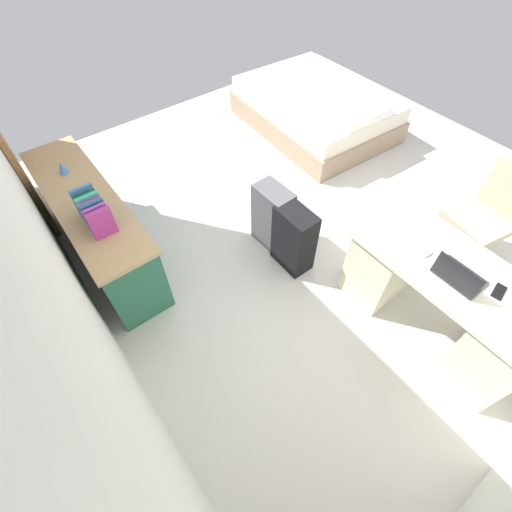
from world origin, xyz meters
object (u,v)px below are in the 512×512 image
at_px(office_chair, 481,222).
at_px(suitcase_black, 294,239).
at_px(bed, 316,110).
at_px(suitcase_spare_grey, 272,217).
at_px(cell_phone_near_laptop, 499,292).
at_px(laptop, 458,276).
at_px(computer_mouse, 427,252).
at_px(figurine_small, 62,168).
at_px(credenza, 97,227).
at_px(desk, 439,298).

height_order(office_chair, suitcase_black, office_chair).
height_order(bed, suitcase_spare_grey, suitcase_spare_grey).
height_order(office_chair, cell_phone_near_laptop, office_chair).
bearing_deg(laptop, computer_mouse, -8.97).
relative_size(bed, figurine_small, 17.94).
distance_m(credenza, bed, 3.08).
xyz_separation_m(credenza, figurine_small, (0.38, 0.00, 0.42)).
bearing_deg(office_chair, laptop, 104.52).
height_order(bed, cell_phone_near_laptop, cell_phone_near_laptop).
bearing_deg(suitcase_black, suitcase_spare_grey, -3.76).
relative_size(office_chair, figurine_small, 8.55).
bearing_deg(suitcase_spare_grey, bed, -56.87).
distance_m(desk, bed, 2.98).
bearing_deg(laptop, suitcase_spare_grey, 12.30).
distance_m(office_chair, credenza, 3.38).
bearing_deg(desk, laptop, 107.89).
bearing_deg(credenza, computer_mouse, -140.31).
bearing_deg(office_chair, bed, -8.74).
distance_m(suitcase_spare_grey, laptop, 1.60).
xyz_separation_m(cell_phone_near_laptop, figurine_small, (2.92, 1.81, 0.06)).
bearing_deg(desk, figurine_small, 33.44).
bearing_deg(figurine_small, credenza, -179.77).
bearing_deg(cell_phone_near_laptop, computer_mouse, 0.57).
distance_m(credenza, suitcase_black, 1.74).
height_order(bed, laptop, laptop).
relative_size(bed, laptop, 6.36).
height_order(desk, cell_phone_near_laptop, cell_phone_near_laptop).
distance_m(suitcase_spare_grey, computer_mouse, 1.36).
distance_m(computer_mouse, figurine_small, 2.97).
relative_size(suitcase_black, laptop, 2.06).
bearing_deg(credenza, suitcase_black, -130.82).
xyz_separation_m(suitcase_spare_grey, figurine_small, (1.19, 1.34, 0.46)).
distance_m(bed, figurine_small, 3.10).
relative_size(desk, cell_phone_near_laptop, 10.59).
distance_m(credenza, suitcase_spare_grey, 1.57).
distance_m(bed, cell_phone_near_laptop, 3.23).
relative_size(suitcase_spare_grey, figurine_small, 5.85).
bearing_deg(bed, computer_mouse, 151.22).
height_order(office_chair, credenza, office_chair).
distance_m(suitcase_spare_grey, cell_phone_near_laptop, 1.84).
relative_size(credenza, laptop, 5.80).
xyz_separation_m(suitcase_black, cell_phone_near_laptop, (-1.41, -0.49, 0.41)).
xyz_separation_m(suitcase_spare_grey, laptop, (-1.50, -0.33, 0.45)).
height_order(laptop, figurine_small, laptop).
bearing_deg(computer_mouse, office_chair, -89.94).
relative_size(office_chair, bed, 0.48).
relative_size(bed, cell_phone_near_laptop, 14.51).
distance_m(laptop, computer_mouse, 0.27).
bearing_deg(office_chair, suitcase_spare_grey, 47.22).
height_order(credenza, computer_mouse, computer_mouse).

